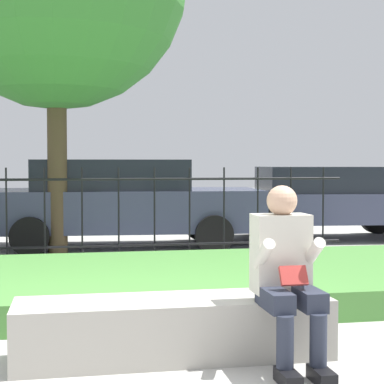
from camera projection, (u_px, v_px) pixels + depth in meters
name	position (u px, v px, depth m)	size (l,w,h in m)	color
ground_plane	(129.00, 360.00, 4.45)	(60.00, 60.00, 0.00)	#B2AFA8
stone_bench	(174.00, 332.00, 4.50)	(2.21, 0.57, 0.42)	#ADA89E
person_seated_reader	(286.00, 269.00, 4.31)	(0.42, 0.73, 1.22)	black
grass_berm	(110.00, 284.00, 6.56)	(8.79, 2.90, 0.26)	#4C893D
iron_fence	(100.00, 214.00, 8.56)	(6.79, 0.03, 1.31)	black
car_parked_right	(328.00, 200.00, 11.55)	(4.03, 2.08, 1.31)	#383D56
car_parked_center	(120.00, 201.00, 10.41)	(4.55, 2.12, 1.43)	#383D56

